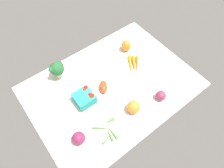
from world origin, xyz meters
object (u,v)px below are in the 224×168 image
at_px(red_onion_center, 161,96).
at_px(okra_pile, 108,130).
at_px(bell_pepper_orange, 126,46).
at_px(carrot_bunch, 134,64).
at_px(roma_tomato, 103,87).
at_px(berry_basket, 85,98).
at_px(red_onion_near_basket, 79,138).
at_px(broccoli_head, 57,69).
at_px(heirloom_tomato_orange, 134,107).

xyz_separation_m(red_onion_center, okra_pile, (0.38, -0.03, -0.02)).
bearing_deg(bell_pepper_orange, carrot_bunch, 69.69).
bearing_deg(roma_tomato, berry_basket, -57.25).
bearing_deg(carrot_bunch, red_onion_center, 82.40).
xyz_separation_m(bell_pepper_orange, okra_pile, (0.47, 0.41, -0.04)).
bearing_deg(carrot_bunch, red_onion_near_basket, 20.33).
distance_m(broccoli_head, heirloom_tomato_orange, 0.54).
relative_size(bell_pepper_orange, berry_basket, 0.77).
distance_m(berry_basket, red_onion_near_basket, 0.25).
height_order(roma_tomato, berry_basket, berry_basket).
bearing_deg(roma_tomato, bell_pepper_orange, 149.93).
bearing_deg(okra_pile, bell_pepper_orange, -139.09).
bearing_deg(berry_basket, bell_pepper_orange, -159.89).
distance_m(red_onion_center, carrot_bunch, 0.30).
relative_size(roma_tomato, red_onion_center, 1.44).
xyz_separation_m(roma_tomato, okra_pile, (0.14, 0.24, -0.02)).
height_order(broccoli_head, okra_pile, broccoli_head).
distance_m(okra_pile, carrot_bunch, 0.49).
bearing_deg(red_onion_near_basket, okra_pile, 162.53).
relative_size(bell_pepper_orange, red_onion_center, 1.38).
height_order(red_onion_center, carrot_bunch, red_onion_center).
bearing_deg(berry_basket, red_onion_center, 144.50).
bearing_deg(red_onion_center, broccoli_head, -52.30).
relative_size(broccoli_head, carrot_bunch, 0.80).
relative_size(bell_pepper_orange, red_onion_near_basket, 1.20).
bearing_deg(broccoli_head, red_onion_center, 127.70).
height_order(red_onion_near_basket, red_onion_center, red_onion_near_basket).
relative_size(roma_tomato, broccoli_head, 0.72).
height_order(broccoli_head, berry_basket, broccoli_head).
xyz_separation_m(bell_pepper_orange, berry_basket, (0.47, 0.17, -0.01)).
height_order(bell_pepper_orange, red_onion_center, bell_pepper_orange).
distance_m(bell_pepper_orange, red_onion_near_basket, 0.73).
height_order(roma_tomato, okra_pile, roma_tomato).
relative_size(bell_pepper_orange, carrot_bunch, 0.55).
bearing_deg(okra_pile, heirloom_tomato_orange, -177.33).
relative_size(heirloom_tomato_orange, okra_pile, 0.57).
xyz_separation_m(bell_pepper_orange, red_onion_near_basket, (0.63, 0.36, -0.01)).
bearing_deg(red_onion_near_basket, roma_tomato, -148.01).
bearing_deg(broccoli_head, carrot_bunch, 152.40).
relative_size(broccoli_head, red_onion_near_basket, 1.74).
bearing_deg(berry_basket, carrot_bunch, -176.41).
distance_m(roma_tomato, heirloom_tomato_orange, 0.23).
height_order(berry_basket, red_onion_center, berry_basket).
bearing_deg(carrot_bunch, okra_pile, 32.21).
bearing_deg(okra_pile, berry_basket, -90.82).
height_order(berry_basket, red_onion_near_basket, berry_basket).
xyz_separation_m(broccoli_head, okra_pile, (-0.03, 0.50, -0.07)).
xyz_separation_m(roma_tomato, carrot_bunch, (-0.27, -0.03, -0.01)).
relative_size(roma_tomato, red_onion_near_basket, 1.25).
distance_m(broccoli_head, okra_pile, 0.50).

